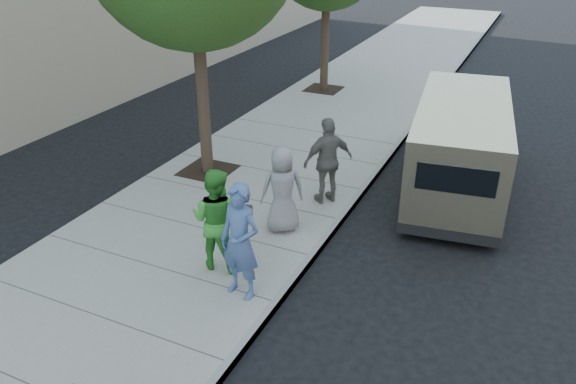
# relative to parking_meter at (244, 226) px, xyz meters

# --- Properties ---
(ground) EXTENTS (120.00, 120.00, 0.00)m
(ground) POSITION_rel_parking_meter_xyz_m (-0.66, 1.04, -1.15)
(ground) COLOR black
(ground) RESTS_ON ground
(sidewalk) EXTENTS (5.00, 60.00, 0.15)m
(sidewalk) POSITION_rel_parking_meter_xyz_m (-1.66, 1.04, -1.08)
(sidewalk) COLOR gray
(sidewalk) RESTS_ON ground
(curb_face) EXTENTS (0.12, 60.00, 0.16)m
(curb_face) POSITION_rel_parking_meter_xyz_m (0.78, 1.04, -1.08)
(curb_face) COLOR gray
(curb_face) RESTS_ON ground
(parking_meter) EXTENTS (0.30, 0.17, 1.38)m
(parking_meter) POSITION_rel_parking_meter_xyz_m (0.00, 0.00, 0.00)
(parking_meter) COLOR gray
(parking_meter) RESTS_ON sidewalk
(van) EXTENTS (2.57, 5.87, 2.11)m
(van) POSITION_rel_parking_meter_xyz_m (2.62, 5.23, -0.04)
(van) COLOR beige
(van) RESTS_ON ground
(person_officer) EXTENTS (0.79, 0.58, 2.00)m
(person_officer) POSITION_rel_parking_meter_xyz_m (0.19, -0.48, 0.00)
(person_officer) COLOR #49689C
(person_officer) RESTS_ON sidewalk
(person_green_shirt) EXTENTS (0.99, 0.82, 1.88)m
(person_green_shirt) POSITION_rel_parking_meter_xyz_m (-0.59, 0.07, -0.06)
(person_green_shirt) COLOR green
(person_green_shirt) RESTS_ON sidewalk
(person_gray_shirt) EXTENTS (1.02, 0.96, 1.76)m
(person_gray_shirt) POSITION_rel_parking_meter_xyz_m (-0.11, 1.70, -0.12)
(person_gray_shirt) COLOR gray
(person_gray_shirt) RESTS_ON sidewalk
(person_striped_polo) EXTENTS (1.10, 1.14, 1.91)m
(person_striped_polo) POSITION_rel_parking_meter_xyz_m (0.25, 3.19, -0.05)
(person_striped_polo) COLOR slate
(person_striped_polo) RESTS_ON sidewalk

